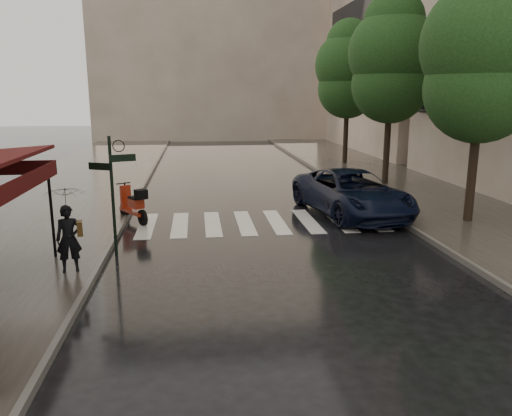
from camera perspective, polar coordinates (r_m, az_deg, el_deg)
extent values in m
plane|color=black|center=(10.58, -11.53, -10.21)|extent=(120.00, 120.00, 0.00)
cube|color=#38332D|center=(22.74, -20.56, 1.80)|extent=(6.00, 60.00, 0.12)
cube|color=#38332D|center=(23.97, 16.16, 2.65)|extent=(5.50, 60.00, 0.12)
cube|color=#595651|center=(22.21, -12.90, 2.09)|extent=(0.12, 60.00, 0.16)
cube|color=#595651|center=(23.02, 9.72, 2.61)|extent=(0.12, 60.00, 0.16)
cube|color=silver|center=(16.32, -12.37, -1.97)|extent=(0.50, 3.20, 0.01)
cube|color=silver|center=(16.25, -8.68, -1.88)|extent=(0.50, 3.20, 0.01)
cube|color=silver|center=(16.24, -4.97, -1.79)|extent=(0.50, 3.20, 0.01)
cube|color=silver|center=(16.31, -1.28, -1.68)|extent=(0.50, 3.20, 0.01)
cube|color=silver|center=(16.44, 2.36, -1.57)|extent=(0.50, 3.20, 0.01)
cube|color=silver|center=(16.63, 5.94, -1.46)|extent=(0.50, 3.20, 0.01)
cube|color=silver|center=(16.89, 9.41, -1.34)|extent=(0.50, 3.20, 0.01)
cube|color=silver|center=(17.21, 12.77, -1.22)|extent=(0.50, 3.20, 0.01)
cube|color=#4D110B|center=(9.99, -26.93, 1.36)|extent=(0.04, 7.00, 0.35)
cylinder|color=black|center=(13.27, -22.33, -0.33)|extent=(0.07, 0.07, 2.35)
cylinder|color=black|center=(13.14, -16.05, 1.16)|extent=(0.08, 0.08, 3.10)
cube|color=black|center=(12.94, -15.00, 5.54)|extent=(0.62, 0.26, 0.18)
cube|color=black|center=(13.06, -17.48, 4.57)|extent=(0.56, 0.29, 0.18)
cube|color=gray|center=(39.30, 17.63, 19.83)|extent=(8.00, 16.00, 18.50)
cube|color=gray|center=(48.12, -4.61, 19.87)|extent=(22.00, 6.00, 20.00)
cylinder|color=black|center=(17.18, 23.63, 5.60)|extent=(0.28, 0.28, 4.26)
sphere|color=#123313|center=(17.08, 24.26, 12.43)|extent=(3.40, 3.40, 3.40)
sphere|color=#123313|center=(17.14, 24.68, 16.74)|extent=(3.80, 3.80, 3.80)
sphere|color=#123313|center=(17.29, 25.08, 20.74)|extent=(2.60, 2.60, 2.60)
cylinder|color=black|center=(23.41, 14.80, 8.18)|extent=(0.28, 0.28, 4.48)
sphere|color=#123313|center=(23.35, 15.11, 13.46)|extent=(3.40, 3.40, 3.40)
sphere|color=#123313|center=(23.41, 15.31, 16.79)|extent=(3.80, 3.80, 3.80)
sphere|color=#123313|center=(23.54, 15.51, 19.89)|extent=(2.60, 2.60, 2.60)
cylinder|color=black|center=(30.07, 10.25, 9.24)|extent=(0.28, 0.28, 4.37)
sphere|color=#123313|center=(30.02, 10.41, 13.25)|extent=(3.40, 3.40, 3.40)
sphere|color=#123313|center=(30.07, 10.52, 15.78)|extent=(3.80, 3.80, 3.80)
sphere|color=#123313|center=(30.16, 10.62, 18.14)|extent=(2.60, 2.60, 2.60)
imported|color=black|center=(12.13, -20.60, -3.31)|extent=(0.63, 0.49, 1.55)
imported|color=black|center=(11.87, -21.05, 2.25)|extent=(1.10, 1.12, 0.84)
cube|color=#442D12|center=(12.07, -19.50, -2.19)|extent=(0.19, 0.31, 0.33)
cylinder|color=black|center=(16.32, -12.83, -1.08)|extent=(0.37, 0.49, 0.51)
cylinder|color=black|center=(17.50, -14.81, -0.26)|extent=(0.37, 0.49, 0.51)
cube|color=maroon|center=(16.91, -13.91, -0.36)|extent=(1.00, 1.33, 0.11)
cube|color=maroon|center=(16.61, -13.57, 0.55)|extent=(0.59, 0.67, 0.30)
cube|color=maroon|center=(17.26, -14.68, 1.24)|extent=(0.36, 0.29, 0.80)
cylinder|color=black|center=(17.27, -14.91, 2.75)|extent=(0.43, 0.30, 0.04)
cube|color=black|center=(16.19, -13.01, 1.54)|extent=(0.46, 0.45, 0.30)
imported|color=black|center=(17.59, 10.87, 1.72)|extent=(3.48, 5.91, 1.54)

